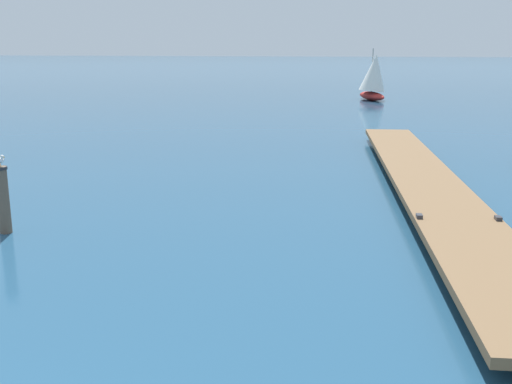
% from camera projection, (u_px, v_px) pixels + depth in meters
% --- Properties ---
extents(floating_dock, '(3.36, 20.13, 0.53)m').
position_uv_depth(floating_dock, '(426.00, 182.00, 16.70)').
color(floating_dock, brown).
rests_on(floating_dock, ground).
extents(mooring_piling, '(0.30, 0.30, 1.46)m').
position_uv_depth(mooring_piling, '(3.00, 198.00, 13.25)').
color(mooring_piling, brown).
rests_on(mooring_piling, ground).
extents(distant_sailboat, '(2.68, 3.86, 3.68)m').
position_uv_depth(distant_sailboat, '(374.00, 78.00, 44.45)').
color(distant_sailboat, '#AD2823').
rests_on(distant_sailboat, ground).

